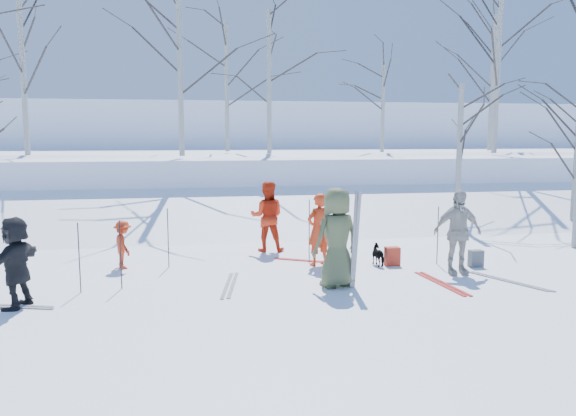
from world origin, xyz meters
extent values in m
plane|color=white|center=(0.00, 0.00, 0.00)|extent=(120.00, 120.00, 0.00)
cube|color=white|center=(0.00, 7.00, 0.15)|extent=(70.00, 9.49, 4.12)
cube|color=white|center=(0.00, 17.00, 1.00)|extent=(70.00, 18.00, 2.20)
cube|color=white|center=(0.00, 38.00, 2.00)|extent=(90.00, 30.00, 6.00)
imported|color=#4A5432|center=(0.60, -0.61, 0.98)|extent=(1.10, 0.88, 1.95)
imported|color=red|center=(0.66, 1.24, 0.83)|extent=(0.72, 0.62, 1.65)
imported|color=red|center=(-0.28, 3.00, 0.90)|extent=(0.98, 0.83, 1.79)
imported|color=red|center=(-3.69, 1.68, 0.54)|extent=(0.63, 0.79, 1.08)
imported|color=beige|center=(3.40, -0.05, 0.91)|extent=(1.06, 0.45, 1.81)
imported|color=black|center=(-5.17, -0.95, 0.79)|extent=(0.94, 1.54, 1.59)
imported|color=black|center=(2.03, 0.98, 0.24)|extent=(0.36, 0.62, 0.49)
cube|color=silver|center=(0.88, -0.81, 0.95)|extent=(0.12, 0.17, 1.90)
cube|color=silver|center=(0.94, -0.79, 0.95)|extent=(0.13, 0.23, 1.89)
cylinder|color=black|center=(-4.27, -0.20, 0.67)|extent=(0.02, 0.02, 1.34)
cylinder|color=black|center=(-3.54, -0.04, 0.67)|extent=(0.02, 0.02, 1.34)
cylinder|color=black|center=(3.55, 0.12, 0.67)|extent=(0.02, 0.02, 1.34)
cylinder|color=black|center=(3.38, 0.88, 0.67)|extent=(0.02, 0.02, 1.34)
cylinder|color=black|center=(0.66, 2.25, 0.67)|extent=(0.02, 0.02, 1.34)
cylinder|color=black|center=(0.76, 2.74, 0.67)|extent=(0.02, 0.02, 1.34)
cylinder|color=black|center=(-2.70, 1.61, 0.67)|extent=(0.02, 0.02, 1.34)
cube|color=#B02E1B|center=(2.32, 0.93, 0.21)|extent=(0.32, 0.22, 0.42)
cube|color=#4E5155|center=(4.13, 0.47, 0.19)|extent=(0.30, 0.20, 0.38)
cube|color=black|center=(1.33, 2.23, 0.20)|extent=(0.34, 0.24, 0.40)
camera|label=1|loc=(-2.18, -11.01, 2.95)|focal=35.00mm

